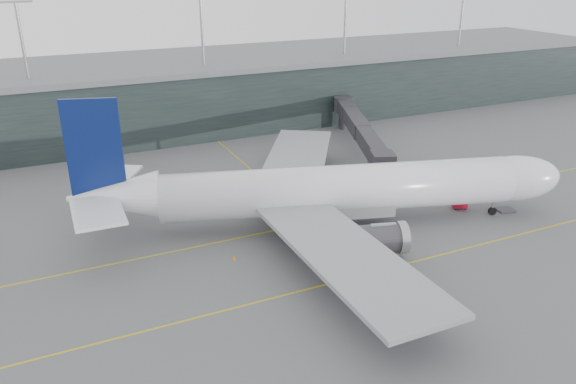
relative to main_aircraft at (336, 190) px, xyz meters
name	(u,v)px	position (x,y,z in m)	size (l,w,h in m)	color
ground	(272,218)	(-7.43, 6.21, -5.67)	(320.00, 320.00, 0.00)	#515155
taxiline_a	(283,229)	(-7.43, 2.21, -5.66)	(160.00, 0.25, 0.02)	gold
taxiline_b	(337,282)	(-7.43, -13.79, -5.66)	(160.00, 0.25, 0.02)	gold
taxiline_lead_main	(254,172)	(-2.43, 26.21, -5.66)	(0.25, 60.00, 0.02)	gold
terminal	(172,93)	(-7.44, 64.21, 1.95)	(240.00, 36.00, 29.00)	black
main_aircraft	(336,190)	(0.00, 0.00, 0.00)	(70.73, 65.03, 20.19)	white
jet_bridge	(344,122)	(19.73, 31.36, -0.16)	(20.51, 46.26, 7.35)	#2A292E
gse_cart	(460,203)	(20.90, -2.87, -4.83)	(2.56, 2.10, 1.50)	#AB0C20
baggage_dolly	(505,210)	(26.82, -6.65, -5.51)	(2.62, 2.10, 0.26)	#36363A
uld_a	(225,192)	(-11.22, 16.88, -4.78)	(2.12, 1.82, 1.69)	#3B3A40
uld_b	(234,189)	(-9.45, 17.43, -4.59)	(2.31, 1.88, 2.05)	#3B3A40
uld_c	(246,190)	(-7.73, 16.29, -4.79)	(2.25, 2.04, 1.67)	#3B3A40
cone_nose	(469,195)	(25.41, 0.00, -5.34)	(0.41, 0.41, 0.66)	#FF4A0E
cone_wing_stbd	(408,264)	(2.59, -14.45, -5.34)	(0.41, 0.41, 0.66)	orange
cone_wing_port	(288,180)	(1.20, 18.79, -5.28)	(0.49, 0.49, 0.77)	orange
cone_tail	(234,257)	(-17.02, -3.33, -5.29)	(0.47, 0.47, 0.75)	#DB610C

